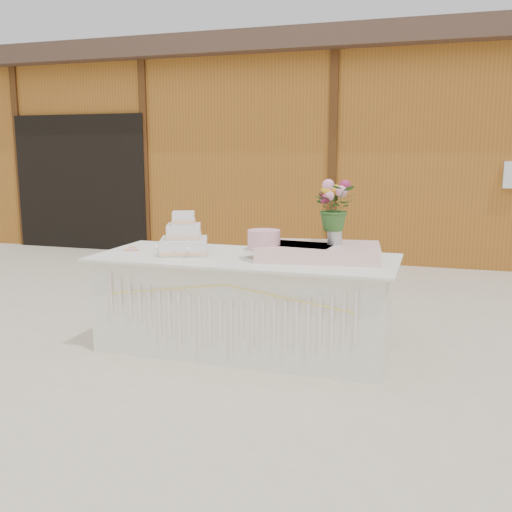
{
  "coord_description": "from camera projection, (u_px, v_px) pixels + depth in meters",
  "views": [
    {
      "loc": [
        1.41,
        -4.24,
        1.58
      ],
      "look_at": [
        0.0,
        0.3,
        0.72
      ],
      "focal_mm": 40.0,
      "sensor_mm": 36.0,
      "label": 1
    }
  ],
  "objects": [
    {
      "name": "ground",
      "position": [
        245.0,
        348.0,
        4.67
      ],
      "size": [
        80.0,
        80.0,
        0.0
      ],
      "primitive_type": "plane",
      "color": "beige",
      "rests_on": "ground"
    },
    {
      "name": "barn",
      "position": [
        352.0,
        148.0,
        10.01
      ],
      "size": [
        12.6,
        4.6,
        3.3
      ],
      "color": "#91591E",
      "rests_on": "ground"
    },
    {
      "name": "cake_table",
      "position": [
        245.0,
        303.0,
        4.6
      ],
      "size": [
        2.4,
        1.0,
        0.77
      ],
      "color": "silver",
      "rests_on": "ground"
    },
    {
      "name": "wedding_cake",
      "position": [
        184.0,
        239.0,
        4.64
      ],
      "size": [
        0.49,
        0.49,
        0.34
      ],
      "rotation": [
        0.0,
        0.0,
        0.37
      ],
      "color": "white",
      "rests_on": "cake_table"
    },
    {
      "name": "pink_cake_stand",
      "position": [
        264.0,
        243.0,
        4.37
      ],
      "size": [
        0.32,
        0.32,
        0.23
      ],
      "color": "white",
      "rests_on": "cake_table"
    },
    {
      "name": "satin_runner",
      "position": [
        319.0,
        252.0,
        4.41
      ],
      "size": [
        0.99,
        0.65,
        0.12
      ],
      "primitive_type": "cube",
      "rotation": [
        0.0,
        0.0,
        0.13
      ],
      "color": "beige",
      "rests_on": "cake_table"
    },
    {
      "name": "flower_vase",
      "position": [
        335.0,
        234.0,
        4.37
      ],
      "size": [
        0.11,
        0.11,
        0.16
      ],
      "primitive_type": "cylinder",
      "color": "#BCBBC1",
      "rests_on": "satin_runner"
    },
    {
      "name": "bouquet",
      "position": [
        336.0,
        201.0,
        4.32
      ],
      "size": [
        0.37,
        0.33,
        0.35
      ],
      "primitive_type": "imported",
      "rotation": [
        0.0,
        0.0,
        0.2
      ],
      "color": "#2F5A24",
      "rests_on": "flower_vase"
    },
    {
      "name": "loose_flowers",
      "position": [
        131.0,
        248.0,
        4.86
      ],
      "size": [
        0.23,
        0.35,
        0.02
      ],
      "primitive_type": null,
      "rotation": [
        0.0,
        0.0,
        0.33
      ],
      "color": "pink",
      "rests_on": "cake_table"
    }
  ]
}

